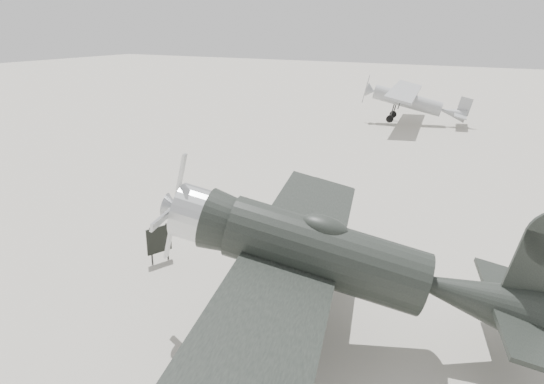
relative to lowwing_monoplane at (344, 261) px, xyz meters
The scene contains 4 objects.
ground 6.73m from the lowwing_monoplane, 148.37° to the left, with size 160.00×160.00×0.00m, color #B0A99D.
lowwing_monoplane is the anchor object (origin of this frame).
highwing_monoplane 28.61m from the lowwing_monoplane, 101.88° to the left, with size 7.45×10.44×2.95m.
sign_board 6.75m from the lowwing_monoplane, 168.16° to the left, with size 0.32×0.80×1.19m.
Camera 1 is at (9.19, -13.35, 7.05)m, focal length 35.00 mm.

